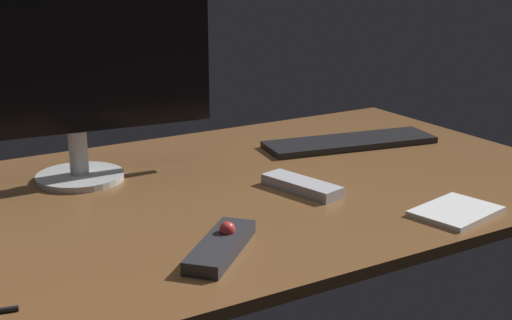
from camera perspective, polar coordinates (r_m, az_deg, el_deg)
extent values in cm
cube|color=brown|center=(141.26, -1.71, -2.53)|extent=(140.00, 84.00, 2.00)
cylinder|color=silver|center=(149.26, -13.76, -1.30)|extent=(17.55, 17.55, 1.25)
cylinder|color=silver|center=(147.83, -13.90, 0.56)|extent=(3.75, 3.75, 8.81)
cube|color=black|center=(143.93, -14.41, 7.72)|extent=(55.69, 7.65, 28.55)
cube|color=black|center=(171.44, 7.46, 1.41)|extent=(42.44, 18.75, 1.48)
cube|color=#2D2D33|center=(111.28, -2.81, -6.85)|extent=(17.65, 16.98, 2.14)
sphere|color=red|center=(113.53, -2.29, -5.52)|extent=(2.57, 2.57, 2.57)
cube|color=#B7B7BC|center=(138.65, 3.63, -2.04)|extent=(9.23, 17.56, 2.10)
cube|color=white|center=(131.70, 15.57, -3.94)|extent=(16.80, 13.85, 0.93)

